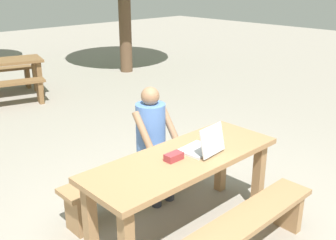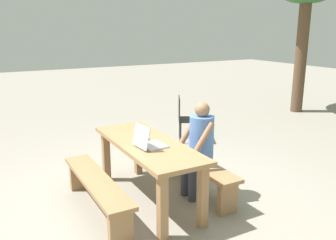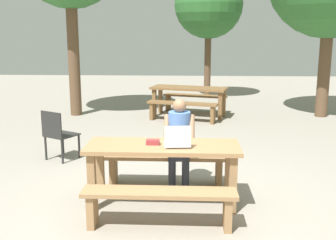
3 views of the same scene
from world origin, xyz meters
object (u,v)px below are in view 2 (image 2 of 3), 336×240
Objects in this scene: plastic_chair at (186,118)px; picnic_table_front at (148,152)px; small_pouch at (143,137)px; person_seated at (199,143)px; laptop at (148,142)px.

picnic_table_front is at bearing 166.68° from plastic_chair.
small_pouch is at bearing 164.69° from plastic_chair.
picnic_table_front is at bearing 0.81° from small_pouch.
picnic_table_front is at bearing -106.92° from person_seated.
laptop is at bearing 168.10° from plastic_chair.
small_pouch is 0.19× the size of plastic_chair.
laptop is at bearing -90.95° from person_seated.
plastic_chair is (-1.81, 1.66, -0.18)m from picnic_table_front.
person_seated is at bearing -178.69° from plastic_chair.
small_pouch is at bearing -18.44° from laptop.
person_seated reaches higher than small_pouch.
small_pouch is 0.13× the size of person_seated.
small_pouch is (-0.12, -0.00, 0.16)m from picnic_table_front.
plastic_chair is (-2.00, 1.06, -0.25)m from person_seated.
plastic_chair reaches higher than small_pouch.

